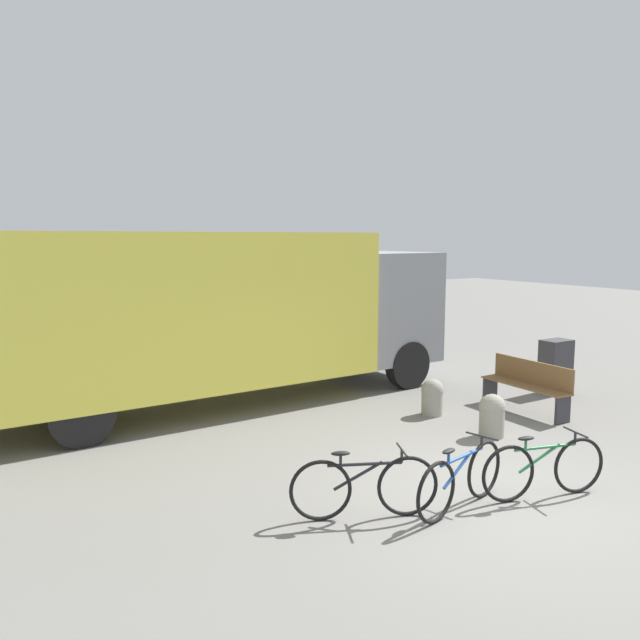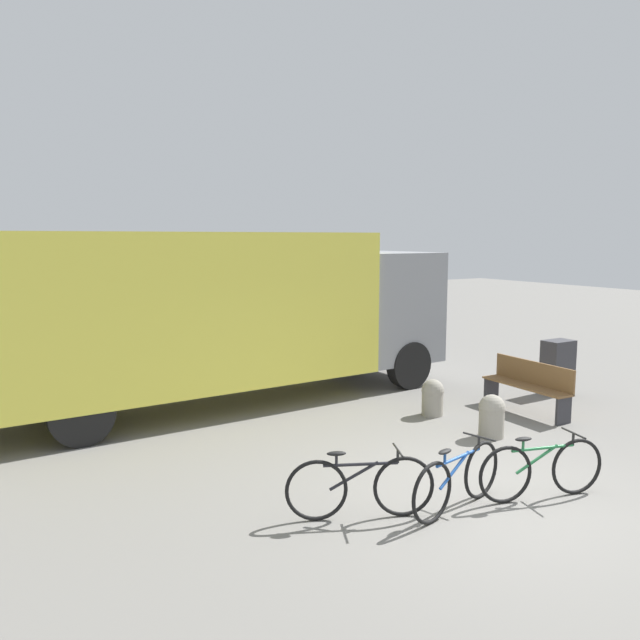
# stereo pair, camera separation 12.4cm
# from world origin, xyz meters

# --- Properties ---
(ground_plane) EXTENTS (60.00, 60.00, 0.00)m
(ground_plane) POSITION_xyz_m (0.00, 0.00, 0.00)
(ground_plane) COLOR slate
(delivery_truck) EXTENTS (9.40, 2.92, 3.25)m
(delivery_truck) POSITION_xyz_m (-1.22, 5.82, 1.81)
(delivery_truck) COLOR #EAE04C
(delivery_truck) RESTS_ON ground
(park_bench) EXTENTS (0.48, 1.83, 0.92)m
(park_bench) POSITION_xyz_m (3.36, 2.37, 0.52)
(park_bench) COLOR brown
(park_bench) RESTS_ON ground
(bicycle_near) EXTENTS (1.57, 0.75, 0.80)m
(bicycle_near) POSITION_xyz_m (-1.75, 0.33, 0.38)
(bicycle_near) COLOR black
(bicycle_near) RESTS_ON ground
(bicycle_middle) EXTENTS (1.67, 0.53, 0.80)m
(bicycle_middle) POSITION_xyz_m (-0.65, -0.07, 0.38)
(bicycle_middle) COLOR black
(bicycle_middle) RESTS_ON ground
(bicycle_far) EXTENTS (1.66, 0.57, 0.80)m
(bicycle_far) POSITION_xyz_m (0.45, -0.35, 0.38)
(bicycle_far) COLOR black
(bicycle_far) RESTS_ON ground
(bollard_near_bench) EXTENTS (0.42, 0.42, 0.69)m
(bollard_near_bench) POSITION_xyz_m (1.70, 1.66, 0.36)
(bollard_near_bench) COLOR gray
(bollard_near_bench) RESTS_ON ground
(bollard_far_bench) EXTENTS (0.40, 0.40, 0.65)m
(bollard_far_bench) POSITION_xyz_m (1.71, 3.08, 0.34)
(bollard_far_bench) COLOR gray
(bollard_far_bench) RESTS_ON ground
(utility_box) EXTENTS (0.62, 0.41, 1.09)m
(utility_box) POSITION_xyz_m (4.95, 3.00, 0.55)
(utility_box) COLOR #38383D
(utility_box) RESTS_ON ground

